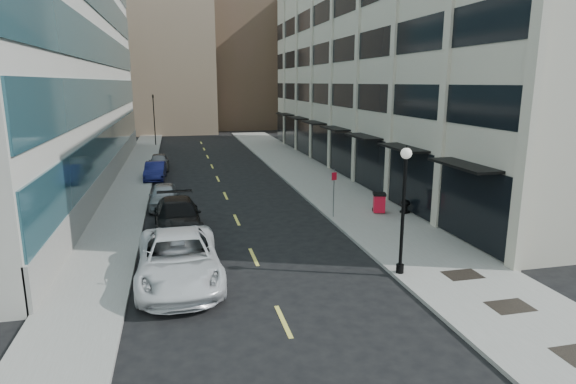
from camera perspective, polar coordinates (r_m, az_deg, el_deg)
name	(u,v)px	position (r m, az deg, el deg)	size (l,w,h in m)	color
ground	(299,355)	(14.33, 1.28, -18.73)	(160.00, 160.00, 0.00)	black
sidewalk_right	(331,189)	(34.33, 5.13, 0.32)	(5.00, 80.00, 0.15)	gray
sidewalk_left	(125,200)	(32.85, -18.76, -0.90)	(3.00, 80.00, 0.15)	gray
building_right	(413,64)	(43.68, 14.61, 14.42)	(15.30, 46.50, 18.25)	#BAB49D
skyline_tan_near	(165,39)	(80.08, -14.39, 17.14)	(14.00, 18.00, 28.00)	#816B54
skyline_brown	(239,24)	(85.07, -5.89, 19.21)	(12.00, 16.00, 34.00)	#4F3B2F
skyline_tan_far	(107,61)	(90.54, -20.71, 14.28)	(12.00, 14.00, 22.00)	#816B54
skyline_stone	(306,67)	(80.65, 2.10, 14.63)	(10.00, 14.00, 20.00)	#BAB49D
grate_mid	(510,306)	(18.22, 24.83, -12.19)	(1.40, 1.00, 0.01)	black
grate_far	(463,275)	(20.28, 19.98, -9.19)	(1.40, 1.00, 0.01)	black
road_centerline	(231,207)	(29.93, -6.82, -1.74)	(0.15, 68.20, 0.01)	#D8CC4C
traffic_signal	(153,98)	(59.89, -15.72, 10.69)	(0.66, 0.66, 6.98)	black
car_white_van	(179,259)	(18.99, -12.82, -7.74)	(3.07, 6.67, 1.85)	silver
car_black_pickup	(178,216)	(25.24, -12.96, -2.82)	(2.31, 5.68, 1.65)	black
car_silver_sedan	(164,196)	(30.44, -14.49, -0.42)	(1.71, 4.26, 1.45)	#92969A
car_blue_sedan	(155,171)	(39.27, -15.46, 2.42)	(1.48, 4.25, 1.40)	#15184F
car_grey_sedan	(159,162)	(43.75, -15.03, 3.49)	(1.67, 4.15, 1.41)	slate
trash_bin	(379,202)	(28.17, 10.75, -1.19)	(0.88, 0.89, 1.16)	red
lamppost	(404,199)	(18.90, 13.55, -0.86)	(0.42, 0.42, 5.09)	black
sign_post	(334,187)	(26.68, 5.46, 0.61)	(0.31, 0.13, 2.71)	slate
urn_planter	(405,205)	(28.48, 13.74, -1.48)	(0.57, 0.57, 0.79)	black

